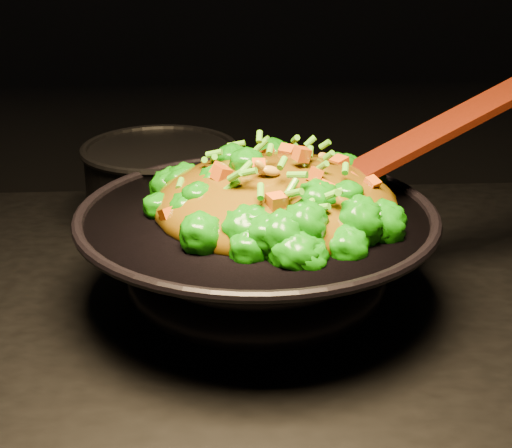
{
  "coord_description": "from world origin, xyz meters",
  "views": [
    {
      "loc": [
        0.07,
        -0.62,
        1.29
      ],
      "look_at": [
        0.11,
        0.11,
        0.98
      ],
      "focal_mm": 55.0,
      "sensor_mm": 36.0,
      "label": 1
    }
  ],
  "objects": [
    {
      "name": "back_pot",
      "position": [
        0.0,
        0.32,
        0.95
      ],
      "size": [
        0.21,
        0.21,
        0.11
      ],
      "primitive_type": "cylinder",
      "rotation": [
        0.0,
        0.0,
        0.15
      ],
      "color": "black",
      "rests_on": "stovetop"
    },
    {
      "name": "wok",
      "position": [
        0.11,
        0.1,
        0.95
      ],
      "size": [
        0.37,
        0.37,
        0.1
      ],
      "primitive_type": null,
      "rotation": [
        0.0,
        0.0,
        -0.04
      ],
      "color": "black",
      "rests_on": "stovetop"
    },
    {
      "name": "stir_fry",
      "position": [
        0.13,
        0.12,
        1.04
      ],
      "size": [
        0.27,
        0.27,
        0.09
      ],
      "primitive_type": null,
      "rotation": [
        0.0,
        0.0,
        -0.08
      ],
      "color": "#116607",
      "rests_on": "wok"
    },
    {
      "name": "spatula",
      "position": [
        0.27,
        0.16,
        1.05
      ],
      "size": [
        0.29,
        0.12,
        0.12
      ],
      "primitive_type": "cube",
      "rotation": [
        0.0,
        -0.38,
        0.27
      ],
      "color": "#341605",
      "rests_on": "wok"
    }
  ]
}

